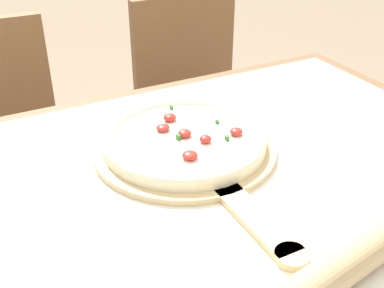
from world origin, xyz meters
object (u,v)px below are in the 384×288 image
at_px(rolling_pin, 320,282).
at_px(chair_right, 196,106).
at_px(chair_left, 1,150).
at_px(pizza, 185,139).
at_px(pizza_peel, 190,153).

bearing_deg(rolling_pin, chair_right, 69.99).
bearing_deg(chair_left, chair_right, 1.87).
distance_m(pizza, rolling_pin, 0.39).
bearing_deg(pizza_peel, chair_left, 112.95).
height_order(pizza, chair_right, chair_right).
relative_size(pizza_peel, pizza, 1.72).
bearing_deg(pizza_peel, pizza, 89.65).
xyz_separation_m(pizza_peel, pizza, (0.00, 0.02, 0.02)).
bearing_deg(chair_right, rolling_pin, -109.75).
relative_size(pizza, chair_right, 0.35).
relative_size(pizza_peel, chair_left, 0.60).
relative_size(pizza, chair_left, 0.35).
xyz_separation_m(rolling_pin, chair_right, (0.38, 1.06, -0.30)).
distance_m(pizza_peel, pizza, 0.03).
distance_m(chair_left, chair_right, 0.66).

